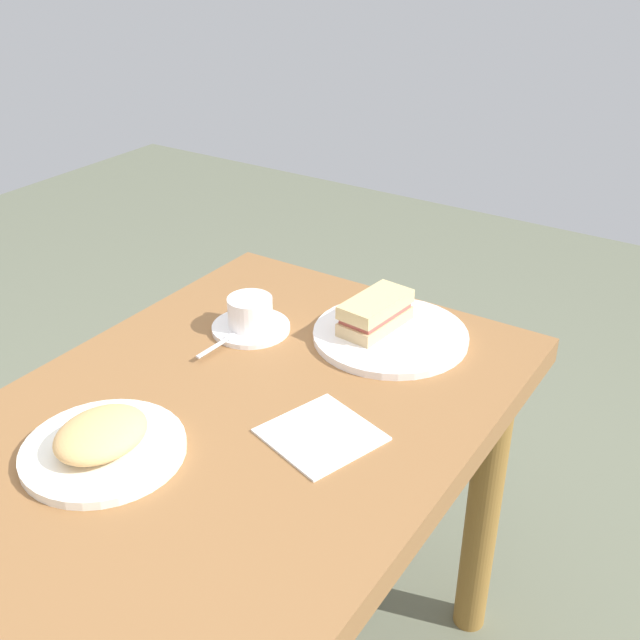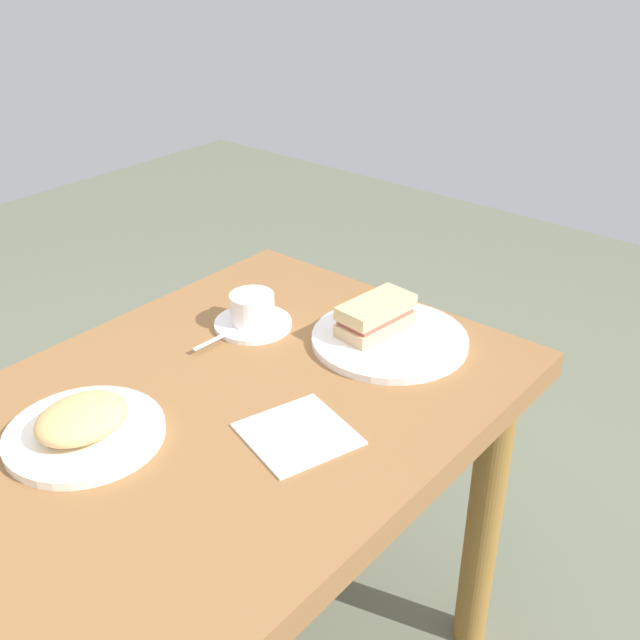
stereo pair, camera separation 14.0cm
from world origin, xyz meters
name	(u,v)px [view 2 (the right image)]	position (x,y,z in m)	size (l,w,h in m)	color
dining_table	(143,509)	(0.00, 0.00, 0.62)	(1.33, 0.72, 0.72)	brown
sandwich_plate	(390,339)	(-0.50, 0.10, 0.73)	(0.28, 0.28, 0.01)	white
sandwich_front	(376,316)	(-0.50, 0.07, 0.76)	(0.15, 0.09, 0.06)	tan
coffee_saucer	(253,324)	(-0.38, -0.13, 0.72)	(0.15, 0.15, 0.01)	white
coffee_cup	(252,307)	(-0.38, -0.13, 0.76)	(0.08, 0.11, 0.06)	white
spoon	(222,336)	(-0.31, -0.14, 0.73)	(0.10, 0.02, 0.01)	silver
side_plate	(85,434)	(0.02, -0.09, 0.73)	(0.24, 0.24, 0.01)	white
side_food_pile	(82,418)	(0.02, -0.09, 0.76)	(0.14, 0.12, 0.04)	#E6B16C
napkin	(298,434)	(-0.19, 0.15, 0.72)	(0.15, 0.15, 0.00)	white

